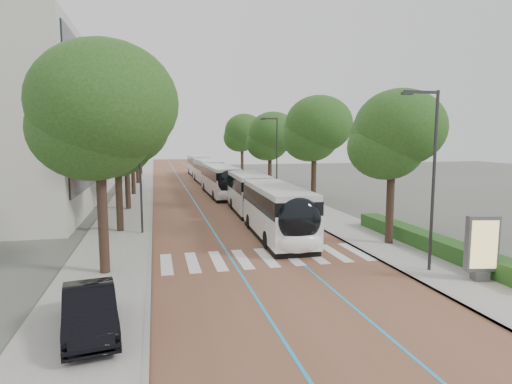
% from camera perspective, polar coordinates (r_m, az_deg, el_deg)
% --- Properties ---
extents(ground, '(160.00, 160.00, 0.00)m').
position_cam_1_polar(ground, '(21.08, 1.56, -9.52)').
color(ground, '#51544C').
rests_on(ground, ground).
extents(road, '(11.00, 140.00, 0.02)m').
position_cam_1_polar(road, '(60.05, -8.30, 1.27)').
color(road, brown).
rests_on(road, ground).
extents(sidewalk_left, '(4.00, 140.00, 0.12)m').
position_cam_1_polar(sidewalk_left, '(59.86, -15.47, 1.12)').
color(sidewalk_left, gray).
rests_on(sidewalk_left, ground).
extents(sidewalk_right, '(4.00, 140.00, 0.12)m').
position_cam_1_polar(sidewalk_right, '(61.15, -1.28, 1.50)').
color(sidewalk_right, gray).
rests_on(sidewalk_right, ground).
extents(kerb_left, '(0.20, 140.00, 0.14)m').
position_cam_1_polar(kerb_left, '(59.82, -13.65, 1.17)').
color(kerb_left, gray).
rests_on(kerb_left, ground).
extents(kerb_right, '(0.20, 140.00, 0.14)m').
position_cam_1_polar(kerb_right, '(60.79, -3.03, 1.45)').
color(kerb_right, gray).
rests_on(kerb_right, ground).
extents(zebra_crossing, '(10.55, 3.60, 0.01)m').
position_cam_1_polar(zebra_crossing, '(22.05, 1.40, -8.70)').
color(zebra_crossing, silver).
rests_on(zebra_crossing, ground).
extents(lane_line_left, '(0.12, 126.00, 0.01)m').
position_cam_1_polar(lane_line_left, '(59.93, -9.82, 1.25)').
color(lane_line_left, '#2892C9').
rests_on(lane_line_left, road).
extents(lane_line_right, '(0.12, 126.00, 0.01)m').
position_cam_1_polar(lane_line_right, '(60.21, -6.78, 1.33)').
color(lane_line_right, '#2892C9').
rests_on(lane_line_right, road).
extents(office_building, '(18.11, 40.00, 14.00)m').
position_cam_1_polar(office_building, '(49.62, -30.31, 7.26)').
color(office_building, beige).
rests_on(office_building, ground).
extents(hedge, '(1.20, 14.00, 0.80)m').
position_cam_1_polar(hedge, '(24.82, 22.45, -6.27)').
color(hedge, '#1C4819').
rests_on(hedge, sidewalk_right).
extents(streetlight_near, '(1.82, 0.20, 8.00)m').
position_cam_1_polar(streetlight_near, '(20.35, 22.26, 3.16)').
color(streetlight_near, '#2B2B2D').
rests_on(streetlight_near, sidewalk_right).
extents(streetlight_far, '(1.82, 0.20, 8.00)m').
position_cam_1_polar(streetlight_far, '(43.19, 2.58, 5.49)').
color(streetlight_far, '#2B2B2D').
rests_on(streetlight_far, sidewalk_right).
extents(lamp_post_left, '(0.14, 0.14, 8.00)m').
position_cam_1_polar(lamp_post_left, '(27.60, -15.17, 2.88)').
color(lamp_post_left, '#2B2B2D').
rests_on(lamp_post_left, sidewalk_left).
extents(trees_left, '(6.19, 60.73, 9.88)m').
position_cam_1_polar(trees_left, '(41.77, -16.63, 7.71)').
color(trees_left, black).
rests_on(trees_left, ground).
extents(trees_right, '(5.86, 47.44, 9.18)m').
position_cam_1_polar(trees_right, '(45.78, 3.07, 7.52)').
color(trees_right, black).
rests_on(trees_right, ground).
extents(lead_bus, '(3.18, 18.48, 3.20)m').
position_cam_1_polar(lead_bus, '(29.59, 1.02, -1.46)').
color(lead_bus, black).
rests_on(lead_bus, ground).
extents(bus_queued_0, '(2.67, 12.43, 3.20)m').
position_cam_1_polar(bus_queued_0, '(45.39, -4.78, 1.51)').
color(bus_queued_0, white).
rests_on(bus_queued_0, ground).
extents(bus_queued_1, '(2.84, 12.46, 3.20)m').
position_cam_1_polar(bus_queued_1, '(57.61, -6.44, 2.67)').
color(bus_queued_1, white).
rests_on(bus_queued_1, ground).
extents(bus_queued_2, '(2.62, 12.42, 3.20)m').
position_cam_1_polar(bus_queued_2, '(70.40, -7.67, 3.45)').
color(bus_queued_2, white).
rests_on(bus_queued_2, ground).
extents(ad_panel, '(1.36, 0.63, 2.74)m').
position_cam_1_polar(ad_panel, '(20.30, 27.88, -6.48)').
color(ad_panel, '#59595B').
rests_on(ad_panel, sidewalk_right).
extents(parked_car, '(2.17, 4.51, 1.42)m').
position_cam_1_polar(parked_car, '(14.46, -21.30, -14.48)').
color(parked_car, black).
rests_on(parked_car, sidewalk_left).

